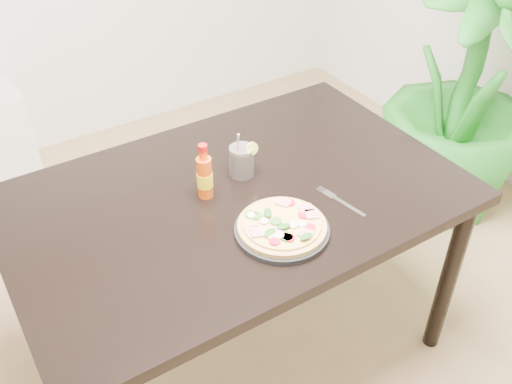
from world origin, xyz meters
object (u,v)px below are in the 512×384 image
dining_table (236,213)px  houseplant (465,90)px  fork (339,201)px  plate (282,230)px  pizza (282,225)px  cola_cup (242,162)px  hot_sauce_bottle (205,176)px

dining_table → houseplant: size_ratio=1.11×
dining_table → houseplant: (1.34, 0.23, -0.04)m
fork → dining_table: bearing=129.8°
plate → houseplant: size_ratio=0.22×
pizza → cola_cup: 0.31m
pizza → fork: pizza is taller
cola_cup → hot_sauce_bottle: bearing=-166.7°
pizza → cola_cup: size_ratio=1.46×
dining_table → plate: 0.25m
cola_cup → fork: (0.18, -0.28, -0.05)m
cola_cup → fork: cola_cup is taller
plate → pizza: 0.02m
plate → houseplant: bearing=19.3°
hot_sauce_bottle → houseplant: size_ratio=0.15×
cola_cup → fork: size_ratio=0.92×
hot_sauce_bottle → fork: size_ratio=0.99×
plate → houseplant: houseplant is taller
plate → pizza: pizza is taller
hot_sauce_bottle → dining_table: bearing=-23.0°
plate → fork: 0.23m
pizza → houseplant: size_ratio=0.20×
cola_cup → plate: bearing=-99.6°
fork → cola_cup: bearing=112.4°
houseplant → cola_cup: bearing=-172.8°
plate → hot_sauce_bottle: (-0.10, 0.27, 0.07)m
fork → houseplant: houseplant is taller
fork → houseplant: 1.19m
plate → fork: bearing=5.8°
hot_sauce_bottle → houseplant: 1.46m
pizza → houseplant: 1.42m
plate → hot_sauce_bottle: hot_sauce_bottle is taller
pizza → fork: 0.23m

